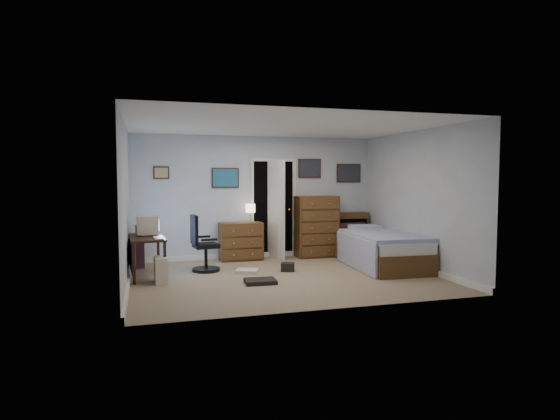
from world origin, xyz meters
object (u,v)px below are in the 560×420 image
object	(u,v)px
computer_desk	(142,246)
low_dresser	(241,241)
tall_dresser	(316,226)
office_chair	(203,250)
bed	(381,249)

from	to	relation	value
computer_desk	low_dresser	size ratio (longest dim) A/B	1.42
computer_desk	tall_dresser	distance (m)	3.66
tall_dresser	office_chair	bearing A→B (deg)	-159.36
tall_dresser	bed	world-z (taller)	tall_dresser
computer_desk	low_dresser	world-z (taller)	low_dresser
office_chair	bed	size ratio (longest dim) A/B	0.46
low_dresser	bed	xyz separation A→B (m)	(2.37, -1.41, -0.05)
computer_desk	office_chair	distance (m)	1.05
low_dresser	office_chair	bearing A→B (deg)	-133.81
computer_desk	low_dresser	bearing A→B (deg)	26.31
office_chair	low_dresser	distance (m)	1.28
computer_desk	bed	size ratio (longest dim) A/B	0.55
computer_desk	bed	bearing A→B (deg)	-7.99
office_chair	tall_dresser	world-z (taller)	tall_dresser
office_chair	low_dresser	bearing A→B (deg)	39.09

